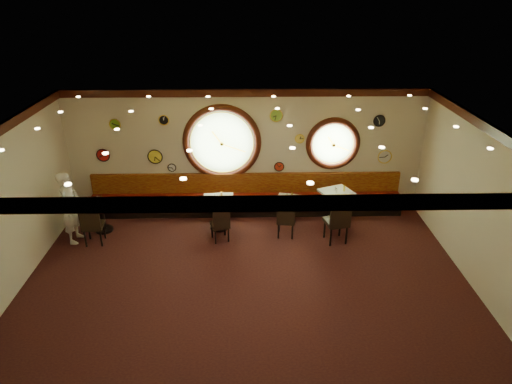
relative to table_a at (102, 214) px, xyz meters
name	(u,v)px	position (x,y,z in m)	size (l,w,h in m)	color
floor	(247,273)	(3.48, -1.85, -0.46)	(9.00, 6.00, 0.00)	black
ceiling	(245,125)	(3.48, -1.85, 2.74)	(9.00, 6.00, 0.02)	gold
wall_back	(246,152)	(3.48, 1.15, 1.14)	(9.00, 0.02, 3.20)	beige
wall_front	(246,305)	(3.48, -4.85, 1.14)	(9.00, 0.02, 3.20)	beige
wall_left	(12,207)	(-1.02, -1.85, 1.14)	(0.02, 6.00, 3.20)	beige
wall_right	(475,203)	(7.98, -1.85, 1.14)	(0.02, 6.00, 3.20)	beige
molding_back	(245,93)	(3.48, 1.10, 2.65)	(9.00, 0.10, 0.18)	#37120A
molding_front	(245,204)	(3.48, -4.80, 2.65)	(9.00, 0.10, 0.18)	#37120A
molding_right	(490,129)	(7.93, -1.85, 2.65)	(0.10, 6.00, 0.18)	#37120A
banquette_base	(246,209)	(3.48, 0.87, -0.36)	(8.00, 0.55, 0.20)	black
banquette_seat	(246,201)	(3.48, 0.87, -0.11)	(8.00, 0.55, 0.30)	#580E07
banquette_back	(246,183)	(3.48, 1.09, 0.29)	(8.00, 0.10, 0.55)	#650F07
porthole_left_glass	(222,143)	(2.88, 1.14, 1.39)	(1.66, 1.66, 0.02)	#9BC777
porthole_left_frame	(222,143)	(2.88, 1.13, 1.39)	(1.98, 1.98, 0.18)	#37120A
porthole_left_ring	(222,143)	(2.88, 1.10, 1.39)	(1.61, 1.61, 0.03)	gold
porthole_right_glass	(333,144)	(5.68, 1.14, 1.34)	(1.10, 1.10, 0.02)	#9BC777
porthole_right_frame	(333,144)	(5.68, 1.13, 1.34)	(1.38, 1.38, 0.18)	#37120A
porthole_right_ring	(333,144)	(5.68, 1.10, 1.34)	(1.09, 1.09, 0.03)	gold
wall_clock_0	(276,115)	(4.23, 1.11, 2.09)	(0.30, 0.30, 0.03)	#86BD3B
wall_clock_1	(385,157)	(7.03, 1.11, 0.99)	(0.34, 0.34, 0.03)	silver
wall_clock_2	(172,167)	(1.58, 1.11, 0.74)	(0.20, 0.20, 0.03)	white
wall_clock_3	(164,120)	(1.48, 1.11, 1.99)	(0.24, 0.24, 0.03)	black
wall_clock_4	(279,167)	(4.33, 1.11, 0.74)	(0.24, 0.24, 0.03)	red
wall_clock_5	(379,121)	(6.78, 1.11, 1.94)	(0.28, 0.28, 0.03)	black
wall_clock_6	(103,155)	(-0.12, 1.11, 1.09)	(0.32, 0.32, 0.03)	red
wall_clock_7	(155,157)	(1.18, 1.11, 1.04)	(0.36, 0.36, 0.03)	yellow
wall_clock_8	(300,139)	(4.83, 1.11, 1.49)	(0.22, 0.22, 0.03)	#E6C34C
wall_clock_9	(115,124)	(0.28, 1.11, 1.89)	(0.26, 0.26, 0.03)	#78BE26
table_a	(102,214)	(0.00, 0.00, 0.00)	(0.85, 0.85, 0.74)	black
table_b	(219,210)	(2.80, 0.07, 0.03)	(0.75, 0.75, 0.79)	black
table_c	(288,207)	(4.52, 0.34, -0.05)	(0.74, 0.74, 0.66)	black
table_d	(337,203)	(5.73, 0.37, 0.05)	(0.97, 0.97, 0.81)	black
chair_a	(91,221)	(-0.03, -0.65, 0.15)	(0.47, 0.47, 0.66)	black
chair_b	(221,221)	(2.88, -0.56, 0.08)	(0.50, 0.50, 0.59)	black
chair_c	(286,216)	(4.40, -0.40, 0.10)	(0.47, 0.47, 0.62)	black
chair_d	(339,217)	(5.57, -0.69, 0.21)	(0.58, 0.58, 0.73)	black
condiment_a_salt	(95,201)	(-0.12, 0.02, 0.32)	(0.04, 0.04, 0.10)	silver
condiment_b_salt	(215,196)	(2.71, 0.16, 0.38)	(0.04, 0.04, 0.10)	silver
condiment_c_salt	(287,196)	(4.49, 0.41, 0.24)	(0.03, 0.03, 0.09)	silver
condiment_d_salt	(335,189)	(5.69, 0.46, 0.39)	(0.03, 0.03, 0.09)	silver
condiment_a_pepper	(100,202)	(0.00, -0.03, 0.32)	(0.03, 0.03, 0.09)	silver
condiment_b_pepper	(217,198)	(2.77, 0.04, 0.37)	(0.03, 0.03, 0.09)	silver
condiment_c_pepper	(292,197)	(4.59, 0.35, 0.24)	(0.03, 0.03, 0.09)	silver
condiment_d_pepper	(336,191)	(5.69, 0.34, 0.40)	(0.04, 0.04, 0.10)	silver
condiment_a_bottle	(102,200)	(0.04, 0.03, 0.36)	(0.06, 0.06, 0.18)	gold
condiment_b_bottle	(221,195)	(2.88, 0.11, 0.41)	(0.05, 0.05, 0.16)	#C8862F
condiment_c_bottle	(292,195)	(4.61, 0.40, 0.26)	(0.04, 0.04, 0.14)	gold
condiment_d_bottle	(344,188)	(5.90, 0.41, 0.43)	(0.05, 0.05, 0.16)	gold
waiter	(71,207)	(-0.52, -0.43, 0.40)	(0.63, 0.41, 1.72)	white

